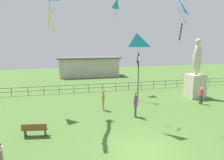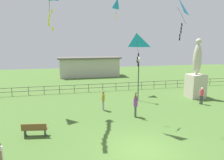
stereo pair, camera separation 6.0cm
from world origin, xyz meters
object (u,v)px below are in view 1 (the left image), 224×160
Objects in this scene: person_4 at (201,94)px; kite_6 at (117,4)px; person_3 at (0,158)px; kite_3 at (178,9)px; kite_0 at (137,42)px; park_bench at (35,129)px; lamppost at (138,69)px; person_1 at (136,104)px; statue_monument at (196,79)px; person_0 at (103,99)px.

kite_6 reaches higher than person_4.
kite_3 is at bearing 18.97° from person_3.
kite_6 is (1.68, 10.83, 4.33)m from kite_0.
kite_3 reaches higher than park_bench.
park_bench is (-8.99, -5.99, -2.70)m from lamppost.
kite_0 is at bearing -111.13° from person_1.
kite_0 is (-8.00, -3.73, 4.80)m from person_4.
kite_6 is (-0.93, 4.57, 6.90)m from lamppost.
kite_0 reaches higher than lamppost.
lamppost is 2.23× the size of person_3.
kite_0 is at bearing -2.40° from park_bench.
lamppost is 14.08m from person_3.
person_4 is (15.21, 7.34, -0.04)m from person_3.
park_bench is at bearing -146.34° from lamppost.
person_3 is at bearing -154.24° from person_4.
person_4 is at bearing 25.02° from kite_0.
statue_monument is at bearing 44.65° from kite_3.
statue_monument is 4.00× the size of park_bench.
statue_monument is at bearing -33.07° from kite_6.
park_bench is 0.93× the size of person_0.
person_0 is 0.64× the size of kite_3.
park_bench is at bearing -142.27° from person_0.
person_3 is 16.89m from person_4.
person_3 is (-0.83, -3.87, 0.51)m from park_bench.
kite_0 is (7.21, 3.61, 4.75)m from person_3.
kite_6 is (0.91, 8.83, 9.04)m from person_1.
person_1 is 7.36m from kite_3.
statue_monument reaches higher than person_0.
person_0 is at bearing 108.16° from kite_0.
park_bench is 7.38m from person_1.
person_3 reaches higher than person_0.
person_3 is 1.20× the size of person_4.
park_bench is 0.95× the size of person_4.
kite_3 is (9.83, 3.38, 6.82)m from person_3.
kite_0 is 0.86× the size of kite_6.
person_1 is at bearing -153.64° from statue_monument.
person_0 is 9.37m from person_4.
person_4 is 0.63× the size of kite_3.
person_3 is 12.43m from kite_3.
kite_3 reaches higher than lamppost.
person_1 is at bearing -113.32° from lamppost.
kite_0 is (1.36, -4.15, 4.77)m from person_0.
kite_6 reaches higher than person_3.
kite_0 is 0.80× the size of kite_3.
person_3 is at bearing -102.07° from park_bench.
kite_6 reaches higher than lamppost.
statue_monument is 18.89m from person_3.
kite_3 is (9.00, -0.49, 7.33)m from park_bench.
kite_6 is at bearing 84.13° from person_1.
person_1 is (2.13, -2.16, 0.06)m from person_0.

